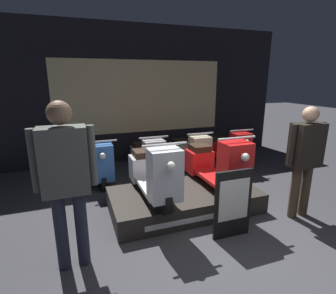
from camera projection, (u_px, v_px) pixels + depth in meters
ground_plane at (233, 258)px, 3.00m from camera, size 30.00×30.00×0.00m
shop_wall_back at (141, 95)px, 6.30m from camera, size 7.35×0.09×3.20m
display_platform at (184, 200)px, 4.09m from camera, size 2.26×1.15×0.30m
scooter_display_left at (153, 173)px, 3.75m from camera, size 0.57×1.54×0.93m
scooter_display_right at (216, 165)px, 4.09m from camera, size 0.57×1.54×0.93m
scooter_backrow_0 at (100, 162)px, 5.19m from camera, size 0.57×1.54×0.93m
scooter_backrow_1 at (147, 158)px, 5.51m from camera, size 0.57×1.54×0.93m
scooter_backrow_2 at (189, 153)px, 5.83m from camera, size 0.57×1.54×0.93m
scooter_backrow_3 at (227, 149)px, 6.15m from camera, size 0.57×1.54×0.93m
person_left_browsing at (65, 173)px, 2.61m from camera, size 0.62×0.26×1.80m
person_right_browsing at (305, 154)px, 3.68m from camera, size 0.60×0.25×1.63m
price_sign_board at (233, 204)px, 3.30m from camera, size 0.52×0.04×0.91m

